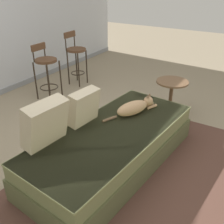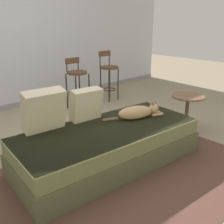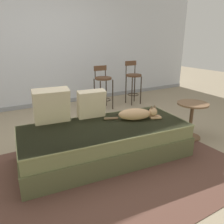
{
  "view_description": "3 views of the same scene",
  "coord_description": "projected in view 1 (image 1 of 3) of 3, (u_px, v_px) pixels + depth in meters",
  "views": [
    {
      "loc": [
        -1.95,
        -1.59,
        1.84
      ],
      "look_at": [
        0.15,
        -0.3,
        0.54
      ],
      "focal_mm": 42.0,
      "sensor_mm": 36.0,
      "label": 1
    },
    {
      "loc": [
        -1.74,
        -2.3,
        1.51
      ],
      "look_at": [
        0.15,
        -0.3,
        0.54
      ],
      "focal_mm": 42.0,
      "sensor_mm": 36.0,
      "label": 2
    },
    {
      "loc": [
        -1.14,
        -2.55,
        1.42
      ],
      "look_at": [
        0.15,
        -0.3,
        0.54
      ],
      "focal_mm": 35.0,
      "sensor_mm": 36.0,
      "label": 3
    }
  ],
  "objects": [
    {
      "name": "throw_pillow_corner",
      "position": [
        45.0,
        123.0,
        2.37
      ],
      "size": [
        0.45,
        0.29,
        0.45
      ],
      "color": "beige",
      "rests_on": "couch"
    },
    {
      "name": "bar_stool_near_window",
      "position": [
        46.0,
        67.0,
        4.15
      ],
      "size": [
        0.34,
        0.34,
        0.88
      ],
      "color": "#2D2319",
      "rests_on": "ground"
    },
    {
      "name": "couch",
      "position": [
        113.0,
        147.0,
        2.78
      ],
      "size": [
        2.1,
        1.08,
        0.42
      ],
      "color": "brown",
      "rests_on": "ground"
    },
    {
      "name": "ground_plane",
      "position": [
        83.0,
        151.0,
        3.06
      ],
      "size": [
        16.0,
        16.0,
        0.0
      ],
      "primitive_type": "plane",
      "color": "gray",
      "rests_on": "ground"
    },
    {
      "name": "cat",
      "position": [
        135.0,
        107.0,
        2.98
      ],
      "size": [
        0.7,
        0.37,
        0.19
      ],
      "color": "tan",
      "rests_on": "couch"
    },
    {
      "name": "throw_pillow_middle",
      "position": [
        83.0,
        107.0,
        2.74
      ],
      "size": [
        0.37,
        0.22,
        0.37
      ],
      "color": "beige",
      "rests_on": "couch"
    },
    {
      "name": "bar_stool_by_doorway",
      "position": [
        76.0,
        55.0,
        4.71
      ],
      "size": [
        0.34,
        0.34,
        0.94
      ],
      "color": "#2D2319",
      "rests_on": "ground"
    },
    {
      "name": "side_table",
      "position": [
        171.0,
        94.0,
        3.67
      ],
      "size": [
        0.44,
        0.44,
        0.54
      ],
      "color": "brown",
      "rests_on": "ground"
    },
    {
      "name": "area_rug",
      "position": [
        137.0,
        172.0,
        2.73
      ],
      "size": [
        2.73,
        1.99,
        0.01
      ],
      "primitive_type": "cube",
      "color": "brown",
      "rests_on": "ground"
    }
  ]
}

